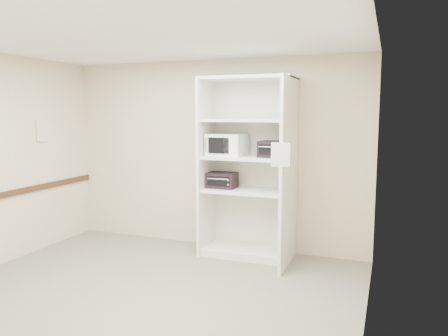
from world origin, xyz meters
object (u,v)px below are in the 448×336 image
(toaster_oven_upper, at_px, (274,149))
(toaster_oven_lower, at_px, (222,180))
(shelving_unit, at_px, (251,174))
(microwave, at_px, (227,145))

(toaster_oven_upper, xyz_separation_m, toaster_oven_lower, (-0.73, 0.02, -0.45))
(shelving_unit, height_order, toaster_oven_upper, shelving_unit)
(shelving_unit, relative_size, toaster_oven_lower, 6.33)
(toaster_oven_lower, bearing_deg, toaster_oven_upper, -1.60)
(microwave, distance_m, toaster_oven_lower, 0.50)
(microwave, xyz_separation_m, toaster_oven_lower, (-0.06, -0.00, -0.49))
(shelving_unit, distance_m, toaster_oven_upper, 0.47)
(microwave, height_order, toaster_oven_lower, microwave)
(microwave, relative_size, toaster_oven_lower, 1.28)
(toaster_oven_upper, bearing_deg, toaster_oven_lower, -174.05)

